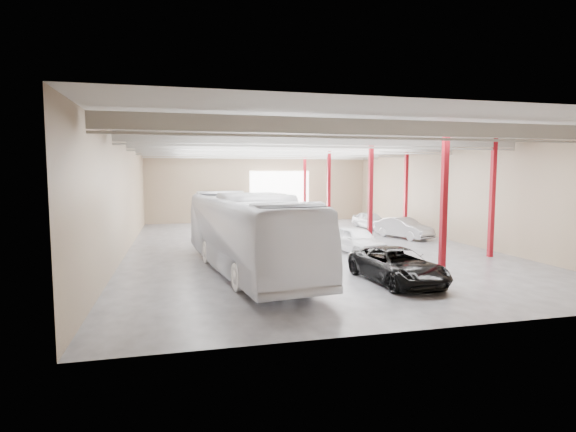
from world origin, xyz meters
name	(u,v)px	position (x,y,z in m)	size (l,w,h in m)	color
depot_shell	(303,171)	(0.13, 0.48, 4.98)	(22.12, 32.12, 7.06)	#46454A
coach_bus	(247,232)	(-4.67, -6.31, 1.93)	(3.24, 13.86, 3.86)	white
black_sedan	(397,266)	(1.39, -10.30, 0.76)	(2.52, 5.46, 1.52)	black
car_row_a	(357,240)	(2.50, -3.00, 0.80)	(1.89, 4.69, 1.60)	white
car_row_b	(261,229)	(-2.00, 4.50, 0.69)	(1.47, 4.22, 1.39)	#ABABB0
car_row_c	(261,217)	(-0.59, 12.00, 0.83)	(2.34, 5.75, 1.67)	slate
car_right_near	(404,228)	(8.30, 2.00, 0.76)	(1.60, 4.60, 1.51)	#9D9DA2
car_right_far	(370,220)	(8.30, 7.92, 0.73)	(1.71, 4.26, 1.45)	silver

